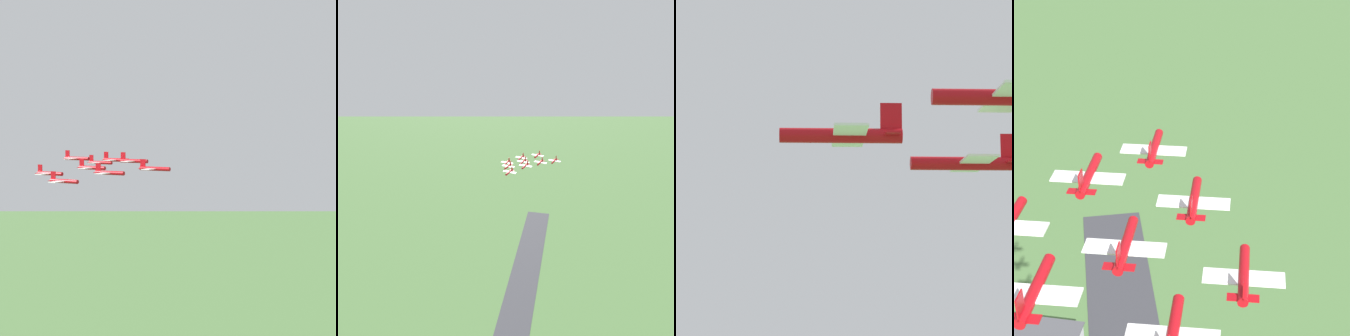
{
  "view_description": "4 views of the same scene",
  "coord_description": "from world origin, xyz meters",
  "views": [
    {
      "loc": [
        -72.88,
        -55.4,
        162.05
      ],
      "look_at": [
        35.15,
        10.45,
        153.22
      ],
      "focal_mm": 50.0,
      "sensor_mm": 36.0,
      "label": 1
    },
    {
      "loc": [
        125.83,
        -150.21,
        232.9
      ],
      "look_at": [
        30.87,
        13.36,
        155.47
      ],
      "focal_mm": 35.0,
      "sensor_mm": 36.0,
      "label": 2
    },
    {
      "loc": [
        91.56,
        15.17,
        141.79
      ],
      "look_at": [
        29.76,
        13.6,
        151.11
      ],
      "focal_mm": 85.0,
      "sensor_mm": 36.0,
      "label": 3
    },
    {
      "loc": [
        16.93,
        88.26,
        192.92
      ],
      "look_at": [
        28.84,
        17.59,
        152.67
      ],
      "focal_mm": 70.0,
      "sensor_mm": 36.0,
      "label": 4
    }
  ],
  "objects": [
    {
      "name": "jet_2",
      "position": [
        26.36,
        23.97,
        152.0
      ],
      "size": [
        8.7,
        9.23,
        3.08
      ],
      "rotation": [
        0.0,
        0.0,
        3.2
      ],
      "color": "#B20C14"
    },
    {
      "name": "jet_1",
      "position": [
        38.74,
        24.73,
        154.61
      ],
      "size": [
        8.7,
        9.23,
        3.08
      ],
      "rotation": [
        0.0,
        0.0,
        3.2
      ],
      "color": "#B20C14"
    },
    {
      "name": "jet_0",
      "position": [
        33.2,
        13.83,
        153.08
      ],
      "size": [
        8.7,
        9.23,
        3.08
      ],
      "rotation": [
        0.0,
        0.0,
        3.2
      ],
      "color": "#B20C14"
    }
  ]
}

